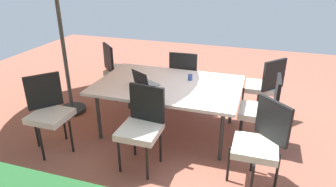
{
  "coord_description": "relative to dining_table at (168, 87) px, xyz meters",
  "views": [
    {
      "loc": [
        -1.17,
        3.66,
        2.28
      ],
      "look_at": [
        0.0,
        0.0,
        0.58
      ],
      "focal_mm": 32.22,
      "sensor_mm": 36.0,
      "label": 1
    }
  ],
  "objects": [
    {
      "name": "ground_plane",
      "position": [
        0.0,
        0.0,
        -0.7
      ],
      "size": [
        10.0,
        10.0,
        0.02
      ],
      "primitive_type": "cube",
      "color": "#935442"
    },
    {
      "name": "dining_table",
      "position": [
        0.0,
        0.0,
        0.0
      ],
      "size": [
        1.97,
        1.28,
        0.73
      ],
      "color": "silver",
      "rests_on": "ground_plane"
    },
    {
      "name": "chair_north",
      "position": [
        0.04,
        0.86,
        -0.13
      ],
      "size": [
        0.47,
        0.48,
        0.98
      ],
      "rotation": [
        0.0,
        0.0,
        3.05
      ],
      "color": "silver",
      "rests_on": "ground_plane"
    },
    {
      "name": "chair_southwest",
      "position": [
        -1.28,
        -0.84,
        -0.13
      ],
      "size": [
        0.59,
        0.58,
        0.98
      ],
      "rotation": [
        0.0,
        0.0,
        0.86
      ],
      "color": "silver",
      "rests_on": "ground_plane"
    },
    {
      "name": "chair_west",
      "position": [
        -1.28,
        0.0,
        -0.13
      ],
      "size": [
        0.46,
        0.46,
        0.98
      ],
      "rotation": [
        0.0,
        0.0,
        1.57
      ],
      "color": "silver",
      "rests_on": "ground_plane"
    },
    {
      "name": "chair_northeast",
      "position": [
        1.31,
        0.88,
        -0.13
      ],
      "size": [
        0.59,
        0.58,
        0.98
      ],
      "rotation": [
        0.0,
        0.0,
        4.0
      ],
      "color": "silver",
      "rests_on": "ground_plane"
    },
    {
      "name": "chair_northwest",
      "position": [
        -1.27,
        0.81,
        -0.13
      ],
      "size": [
        0.59,
        0.59,
        0.98
      ],
      "rotation": [
        0.0,
        0.0,
        2.38
      ],
      "color": "silver",
      "rests_on": "ground_plane"
    },
    {
      "name": "chair_south",
      "position": [
        -0.02,
        -0.83,
        -0.13
      ],
      "size": [
        0.46,
        0.47,
        0.98
      ],
      "rotation": [
        0.0,
        0.0,
        0.06
      ],
      "color": "silver",
      "rests_on": "ground_plane"
    },
    {
      "name": "chair_southeast",
      "position": [
        1.22,
        -0.87,
        -0.13
      ],
      "size": [
        0.59,
        0.59,
        0.98
      ],
      "rotation": [
        0.0,
        0.0,
        5.5
      ],
      "color": "silver",
      "rests_on": "ground_plane"
    },
    {
      "name": "laptop",
      "position": [
        0.29,
        0.15,
        0.09
      ],
      "size": [
        0.4,
        0.37,
        0.21
      ],
      "rotation": [
        0.0,
        0.0,
        -0.53
      ],
      "color": "gray",
      "rests_on": "dining_table"
    },
    {
      "name": "cup",
      "position": [
        -0.26,
        -0.23,
        0.08
      ],
      "size": [
        0.06,
        0.06,
        0.08
      ],
      "primitive_type": "cylinder",
      "color": "#334C99",
      "rests_on": "dining_table"
    }
  ]
}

